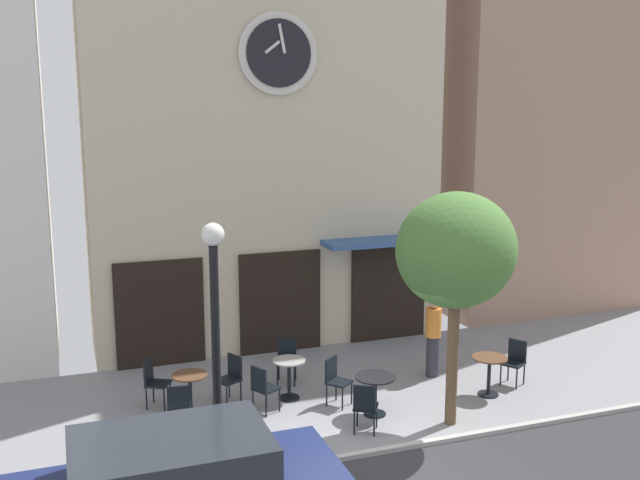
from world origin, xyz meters
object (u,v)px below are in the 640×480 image
at_px(street_tree, 456,251).
at_px(cafe_table_near_door, 375,387).
at_px(cafe_chair_under_awning, 263,386).
at_px(cafe_chair_facing_wall, 231,375).
at_px(cafe_table_near_curb, 289,373).
at_px(cafe_chair_near_tree, 154,379).
at_px(cafe_chair_curbside, 365,404).
at_px(cafe_chair_mid_row, 515,359).
at_px(cafe_chair_near_lamp, 335,377).
at_px(cafe_chair_left_end, 287,357).
at_px(street_lamp, 216,340).
at_px(pedestrian_orange, 433,336).
at_px(cafe_chair_facing_street, 179,405).
at_px(cafe_table_center_right, 190,387).
at_px(cafe_table_rightmost, 489,369).

distance_m(street_tree, cafe_table_near_door, 2.91).
xyz_separation_m(cafe_chair_under_awning, cafe_chair_facing_wall, (-0.42, 0.71, 0.00)).
relative_size(cafe_chair_under_awning, cafe_chair_facing_wall, 1.00).
bearing_deg(cafe_table_near_curb, cafe_chair_near_tree, 168.47).
bearing_deg(cafe_table_near_curb, cafe_chair_facing_wall, 167.40).
height_order(cafe_table_near_door, cafe_chair_curbside, cafe_chair_curbside).
bearing_deg(cafe_chair_near_tree, cafe_chair_mid_row, -10.78).
xyz_separation_m(cafe_chair_near_lamp, cafe_chair_near_tree, (-3.20, 1.05, 0.00)).
relative_size(cafe_chair_near_lamp, cafe_chair_facing_wall, 1.00).
bearing_deg(cafe_table_near_door, cafe_chair_left_end, 116.56).
bearing_deg(street_tree, cafe_chair_left_end, 126.87).
xyz_separation_m(street_tree, cafe_chair_left_end, (-2.13, 2.84, -2.57)).
xyz_separation_m(street_lamp, pedestrian_orange, (4.87, 1.85, -1.06)).
distance_m(cafe_chair_mid_row, cafe_chair_facing_street, 6.69).
bearing_deg(street_lamp, cafe_chair_mid_row, 8.30).
relative_size(street_lamp, cafe_table_near_door, 5.13).
relative_size(street_tree, cafe_table_near_curb, 5.31).
bearing_deg(cafe_chair_near_tree, cafe_table_near_curb, -11.53).
height_order(cafe_chair_near_tree, pedestrian_orange, pedestrian_orange).
bearing_deg(cafe_table_center_right, street_tree, -24.99).
height_order(cafe_table_rightmost, cafe_chair_under_awning, cafe_chair_under_awning).
bearing_deg(cafe_chair_mid_row, street_tree, -150.92).
relative_size(cafe_table_center_right, cafe_chair_facing_wall, 0.83).
xyz_separation_m(street_lamp, cafe_chair_near_lamp, (2.47, 1.18, -1.39)).
distance_m(cafe_table_center_right, cafe_chair_under_awning, 1.31).
distance_m(cafe_chair_under_awning, cafe_chair_facing_wall, 0.83).
distance_m(street_tree, cafe_chair_near_tree, 6.01).
bearing_deg(cafe_table_near_curb, cafe_chair_near_lamp, -36.55).
bearing_deg(cafe_chair_under_awning, cafe_chair_left_end, 56.58).
xyz_separation_m(cafe_table_center_right, cafe_chair_under_awning, (1.24, -0.44, 0.02)).
xyz_separation_m(cafe_chair_near_lamp, cafe_chair_curbside, (0.03, -1.32, 0.00)).
relative_size(cafe_chair_mid_row, cafe_chair_near_tree, 1.00).
height_order(cafe_table_near_door, cafe_chair_left_end, cafe_chair_left_end).
distance_m(cafe_table_rightmost, cafe_chair_under_awning, 4.38).
height_order(cafe_table_center_right, cafe_chair_left_end, cafe_chair_left_end).
height_order(cafe_chair_mid_row, cafe_chair_facing_wall, same).
distance_m(cafe_chair_left_end, pedestrian_orange, 3.02).
bearing_deg(cafe_table_near_curb, cafe_chair_mid_row, -10.37).
bearing_deg(cafe_chair_near_lamp, cafe_chair_left_end, 110.68).
relative_size(cafe_chair_under_awning, pedestrian_orange, 0.54).
bearing_deg(pedestrian_orange, cafe_chair_near_tree, 176.12).
relative_size(cafe_chair_under_awning, cafe_chair_mid_row, 1.00).
height_order(cafe_table_rightmost, cafe_chair_left_end, cafe_chair_left_end).
distance_m(cafe_table_center_right, cafe_chair_curbside, 3.23).
height_order(cafe_chair_under_awning, cafe_chair_left_end, same).
distance_m(cafe_table_center_right, cafe_chair_facing_wall, 0.86).
bearing_deg(cafe_table_near_curb, street_tree, -40.54).
xyz_separation_m(cafe_chair_curbside, cafe_chair_near_tree, (-3.24, 2.37, 0.00)).
height_order(street_lamp, cafe_table_center_right, street_lamp).
height_order(cafe_chair_facing_wall, cafe_chair_facing_street, same).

